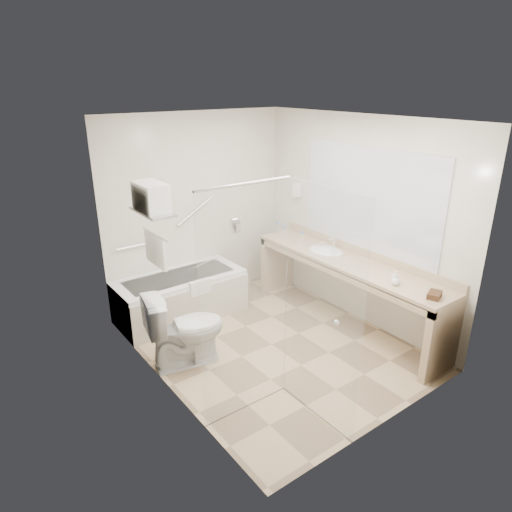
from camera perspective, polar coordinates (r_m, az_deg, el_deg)
floor at (r=5.35m, az=1.95°, el=-10.98°), size 3.20×3.20×0.00m
ceiling at (r=4.55m, az=2.35°, el=16.77°), size 2.60×3.20×0.10m
wall_back at (r=6.08m, az=-7.35°, el=5.76°), size 2.60×0.10×2.50m
wall_front at (r=3.79m, az=17.43°, el=-4.81°), size 2.60×0.10×2.50m
wall_left at (r=4.17m, az=-11.98°, el=-1.83°), size 0.10×3.20×2.50m
wall_right at (r=5.67m, az=12.48°, el=4.30°), size 0.10×3.20×2.50m
bathtub at (r=5.91m, az=-9.40°, el=-4.96°), size 1.60×0.73×0.59m
grab_bar_short at (r=5.76m, az=-15.25°, el=1.14°), size 0.40×0.03×0.03m
grab_bar_long at (r=6.02m, az=-7.57°, el=5.60°), size 0.53×0.03×0.33m
shower_enclosure at (r=3.86m, az=3.33°, el=-6.40°), size 0.96×0.91×2.11m
towel_shelf at (r=4.37m, az=-12.90°, el=6.12°), size 0.24×0.55×0.81m
vanity_counter at (r=5.59m, az=11.26°, el=-2.52°), size 0.55×2.70×0.95m
sink at (r=5.80m, az=8.71°, el=0.44°), size 0.40×0.52×0.14m
faucet at (r=5.86m, az=9.77°, el=1.74°), size 0.03×0.03×0.14m
mirror at (r=5.50m, az=13.83°, el=6.89°), size 0.02×2.00×1.20m
hairdryer_unit at (r=6.30m, az=5.13°, el=8.26°), size 0.08×0.10×0.18m
toilet at (r=4.90m, az=-8.83°, el=-9.05°), size 0.90×0.62×0.81m
amenity_basket at (r=4.81m, az=21.41°, el=-4.55°), size 0.20×0.17×0.06m
soap_bottle_a at (r=5.03m, az=16.89°, el=-2.86°), size 0.09×0.14×0.06m
soap_bottle_b at (r=4.96m, az=17.03°, el=-3.03°), size 0.11×0.13×0.09m
water_bottle_left at (r=5.95m, az=5.79°, el=2.20°), size 0.05×0.05×0.17m
water_bottle_mid at (r=6.29m, az=2.65°, el=3.40°), size 0.06×0.06×0.18m
water_bottle_right at (r=6.15m, az=3.58°, el=2.95°), size 0.05×0.05×0.18m
drinking_glass_near at (r=5.80m, az=8.14°, el=1.29°), size 0.09×0.09×0.09m
drinking_glass_far at (r=5.62m, az=9.67°, el=0.56°), size 0.09×0.09×0.10m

